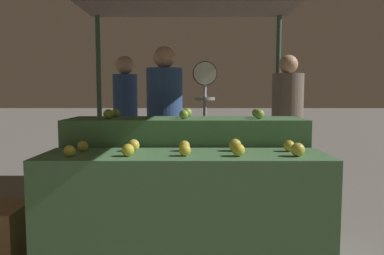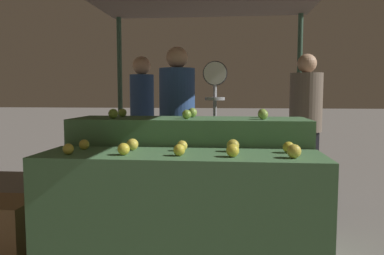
% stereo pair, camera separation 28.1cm
% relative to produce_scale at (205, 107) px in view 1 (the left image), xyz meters
% --- Properties ---
extents(display_counter_front, '(1.93, 0.55, 0.88)m').
position_rel_produce_scale_xyz_m(display_counter_front, '(-0.18, -1.27, -0.71)').
color(display_counter_front, '#4C7A4C').
rests_on(display_counter_front, ground_plane).
extents(display_counter_back, '(1.93, 0.55, 1.08)m').
position_rel_produce_scale_xyz_m(display_counter_back, '(-0.18, -0.67, -0.61)').
color(display_counter_back, '#4C7A4C').
rests_on(display_counter_back, ground_plane).
extents(apple_front_0, '(0.07, 0.07, 0.07)m').
position_rel_produce_scale_xyz_m(apple_front_0, '(-0.92, -1.39, -0.23)').
color(apple_front_0, gold).
rests_on(apple_front_0, display_counter_front).
extents(apple_front_1, '(0.08, 0.08, 0.08)m').
position_rel_produce_scale_xyz_m(apple_front_1, '(-0.54, -1.38, -0.23)').
color(apple_front_1, gold).
rests_on(apple_front_1, display_counter_front).
extents(apple_front_2, '(0.08, 0.08, 0.08)m').
position_rel_produce_scale_xyz_m(apple_front_2, '(-0.18, -1.37, -0.23)').
color(apple_front_2, gold).
rests_on(apple_front_2, display_counter_front).
extents(apple_front_3, '(0.08, 0.08, 0.08)m').
position_rel_produce_scale_xyz_m(apple_front_3, '(0.17, -1.38, -0.23)').
color(apple_front_3, gold).
rests_on(apple_front_3, display_counter_front).
extents(apple_front_4, '(0.09, 0.09, 0.09)m').
position_rel_produce_scale_xyz_m(apple_front_4, '(0.55, -1.39, -0.22)').
color(apple_front_4, gold).
rests_on(apple_front_4, display_counter_front).
extents(apple_front_5, '(0.07, 0.07, 0.07)m').
position_rel_produce_scale_xyz_m(apple_front_5, '(-0.90, -1.17, -0.23)').
color(apple_front_5, gold).
rests_on(apple_front_5, display_counter_front).
extents(apple_front_6, '(0.08, 0.08, 0.08)m').
position_rel_produce_scale_xyz_m(apple_front_6, '(-0.54, -1.16, -0.23)').
color(apple_front_6, yellow).
rests_on(apple_front_6, display_counter_front).
extents(apple_front_7, '(0.08, 0.08, 0.08)m').
position_rel_produce_scale_xyz_m(apple_front_7, '(-0.18, -1.17, -0.23)').
color(apple_front_7, yellow).
rests_on(apple_front_7, display_counter_front).
extents(apple_front_8, '(0.09, 0.09, 0.09)m').
position_rel_produce_scale_xyz_m(apple_front_8, '(0.17, -1.16, -0.22)').
color(apple_front_8, gold).
rests_on(apple_front_8, display_counter_front).
extents(apple_front_9, '(0.08, 0.08, 0.08)m').
position_rel_produce_scale_xyz_m(apple_front_9, '(0.55, -1.18, -0.23)').
color(apple_front_9, gold).
rests_on(apple_front_9, display_counter_front).
extents(apple_back_0, '(0.08, 0.08, 0.08)m').
position_rel_produce_scale_xyz_m(apple_back_0, '(-0.80, -0.79, -0.03)').
color(apple_back_0, '#7AA338').
rests_on(apple_back_0, display_counter_back).
extents(apple_back_1, '(0.08, 0.08, 0.08)m').
position_rel_produce_scale_xyz_m(apple_back_1, '(-0.19, -0.79, -0.03)').
color(apple_back_1, '#84AD3D').
rests_on(apple_back_1, display_counter_back).
extents(apple_back_2, '(0.08, 0.08, 0.08)m').
position_rel_produce_scale_xyz_m(apple_back_2, '(0.41, -0.78, -0.03)').
color(apple_back_2, '#8EB247').
rests_on(apple_back_2, display_counter_back).
extents(apple_back_3, '(0.07, 0.07, 0.07)m').
position_rel_produce_scale_xyz_m(apple_back_3, '(-0.79, -0.56, -0.03)').
color(apple_back_3, '#8EB247').
rests_on(apple_back_3, display_counter_back).
extents(apple_back_4, '(0.08, 0.08, 0.08)m').
position_rel_produce_scale_xyz_m(apple_back_4, '(-0.17, -0.56, -0.03)').
color(apple_back_4, '#8EB247').
rests_on(apple_back_4, display_counter_back).
extents(apple_back_5, '(0.08, 0.08, 0.08)m').
position_rel_produce_scale_xyz_m(apple_back_5, '(0.43, -0.56, -0.03)').
color(apple_back_5, '#7AA338').
rests_on(apple_back_5, display_counter_back).
extents(produce_scale, '(0.24, 0.20, 1.61)m').
position_rel_produce_scale_xyz_m(produce_scale, '(0.00, 0.00, 0.00)').
color(produce_scale, '#99999E').
rests_on(produce_scale, ground_plane).
extents(person_vendor_at_scale, '(0.51, 0.51, 1.80)m').
position_rel_produce_scale_xyz_m(person_vendor_at_scale, '(-0.43, 0.36, -0.12)').
color(person_vendor_at_scale, '#2D2D38').
rests_on(person_vendor_at_scale, ground_plane).
extents(person_customer_left, '(0.46, 0.46, 1.77)m').
position_rel_produce_scale_xyz_m(person_customer_left, '(1.08, 0.94, -0.14)').
color(person_customer_left, '#2D2D38').
rests_on(person_customer_left, ground_plane).
extents(person_customer_right, '(0.41, 0.41, 1.76)m').
position_rel_produce_scale_xyz_m(person_customer_right, '(-0.97, 0.96, -0.11)').
color(person_customer_right, '#2D2D38').
rests_on(person_customer_right, ground_plane).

